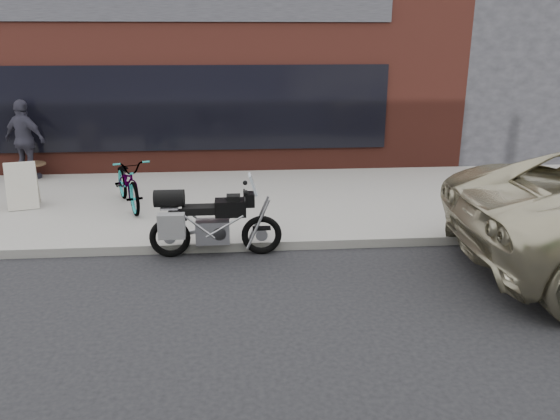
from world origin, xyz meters
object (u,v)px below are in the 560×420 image
bicycle_front (128,182)px  sandwich_sign (22,185)px  cafe_table (31,165)px  motorcycle (207,222)px  cafe_patron_right (25,140)px

bicycle_front → sandwich_sign: (-2.05, 0.15, -0.05)m
sandwich_sign → cafe_table: size_ratio=1.38×
cafe_table → bicycle_front: bearing=-42.1°
motorcycle → cafe_patron_right: bearing=132.3°
cafe_table → motorcycle: bearing=-47.8°
cafe_table → sandwich_sign: bearing=-74.8°
motorcycle → bicycle_front: size_ratio=1.10×
motorcycle → bicycle_front: 2.81m
motorcycle → cafe_table: motorcycle is taller
sandwich_sign → bicycle_front: bearing=-19.0°
cafe_patron_right → bicycle_front: bearing=162.7°
sandwich_sign → cafe_patron_right: 2.41m
motorcycle → cafe_patron_right: (-4.33, 4.72, 0.50)m
motorcycle → sandwich_sign: 4.40m
sandwich_sign → cafe_patron_right: bearing=91.6°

